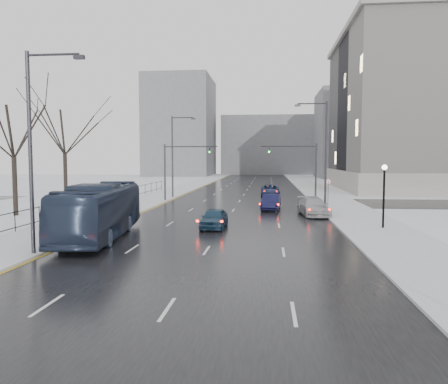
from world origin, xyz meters
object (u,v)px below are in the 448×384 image
(streetlight_l_near, at_px, (35,143))
(streetlight_l_far, at_px, (174,152))
(no_uturn_sign, at_px, (328,184))
(sedan_right_far, at_px, (313,207))
(tree_park_d, at_px, (16,217))
(sedan_right_cross, at_px, (270,190))
(mast_signal_right, at_px, (306,166))
(mast_signal_left, at_px, (174,165))
(sedan_center_near, at_px, (214,218))
(lamppost_r_mid, at_px, (384,187))
(sedan_right_near, at_px, (271,202))
(streetlight_r_mid, at_px, (323,150))
(tree_park_e, at_px, (66,204))
(bus, at_px, (100,210))

(streetlight_l_near, relative_size, streetlight_l_far, 1.00)
(no_uturn_sign, distance_m, sedan_right_far, 7.61)
(tree_park_d, bearing_deg, sedan_right_cross, 46.59)
(no_uturn_sign, xyz_separation_m, sedan_right_cross, (-5.70, 12.51, -1.54))
(mast_signal_right, distance_m, mast_signal_left, 14.65)
(streetlight_l_far, height_order, no_uturn_sign, streetlight_l_far)
(no_uturn_sign, height_order, sedan_right_far, no_uturn_sign)
(mast_signal_left, distance_m, sedan_center_near, 20.09)
(lamppost_r_mid, relative_size, sedan_right_near, 0.96)
(streetlight_l_far, height_order, lamppost_r_mid, streetlight_l_far)
(mast_signal_left, bearing_deg, streetlight_r_mid, -27.31)
(streetlight_l_far, xyz_separation_m, lamppost_r_mid, (19.17, -22.00, -2.67))
(streetlight_l_near, relative_size, sedan_right_near, 2.23)
(tree_park_d, height_order, sedan_right_cross, tree_park_d)
(tree_park_d, relative_size, streetlight_l_near, 1.25)
(tree_park_d, xyz_separation_m, no_uturn_sign, (27.00, 10.00, 2.30))
(sedan_center_near, distance_m, sedan_right_far, 10.60)
(tree_park_e, xyz_separation_m, sedan_center_near, (17.70, -14.60, 0.73))
(mast_signal_left, relative_size, sedan_right_cross, 1.26)
(tree_park_d, height_order, streetlight_l_near, streetlight_l_near)
(mast_signal_left, relative_size, sedan_right_far, 1.25)
(sedan_center_near, relative_size, sedan_right_cross, 0.78)
(sedan_center_near, xyz_separation_m, sedan_right_near, (4.00, 11.18, 0.05))
(bus, bearing_deg, sedan_right_cross, 64.63)
(streetlight_r_mid, xyz_separation_m, no_uturn_sign, (1.03, 4.00, -3.32))
(streetlight_l_near, bearing_deg, sedan_right_far, 47.96)
(lamppost_r_mid, xyz_separation_m, sedan_right_near, (-7.50, 10.59, -2.17))
(sedan_right_far, bearing_deg, streetlight_l_near, -138.97)
(tree_park_e, xyz_separation_m, mast_signal_right, (25.53, 4.00, 4.11))
(tree_park_e, xyz_separation_m, streetlight_r_mid, (26.37, -4.00, 5.62))
(streetlight_l_near, distance_m, sedan_right_cross, 38.64)
(tree_park_d, height_order, no_uturn_sign, tree_park_d)
(tree_park_d, bearing_deg, sedan_right_near, 17.19)
(lamppost_r_mid, bearing_deg, streetlight_l_near, -152.45)
(tree_park_d, distance_m, sedan_center_near, 17.91)
(sedan_right_cross, bearing_deg, sedan_right_far, -80.71)
(lamppost_r_mid, bearing_deg, bus, -165.10)
(mast_signal_left, distance_m, sedan_right_cross, 14.17)
(streetlight_l_near, distance_m, sedan_right_near, 24.16)
(mast_signal_left, distance_m, sedan_right_near, 13.53)
(mast_signal_right, bearing_deg, sedan_right_near, -117.31)
(mast_signal_left, height_order, sedan_right_far, mast_signal_left)
(sedan_center_near, bearing_deg, bus, -145.04)
(mast_signal_right, height_order, sedan_right_far, mast_signal_right)
(no_uturn_sign, distance_m, sedan_right_cross, 13.84)
(streetlight_r_mid, height_order, streetlight_l_far, same)
(lamppost_r_mid, xyz_separation_m, mast_signal_right, (-3.67, 18.00, 1.16))
(sedan_right_near, bearing_deg, sedan_right_far, -41.11)
(sedan_right_far, bearing_deg, tree_park_e, 157.28)
(lamppost_r_mid, bearing_deg, no_uturn_sign, 97.33)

